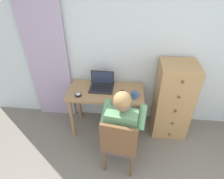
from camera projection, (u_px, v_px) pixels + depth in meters
The scene contains 10 objects.
wall_back at pixel (131, 49), 2.72m from camera, with size 4.80×0.05×2.50m, color silver.
curtain_panel at pixel (47, 57), 2.85m from camera, with size 0.63×0.03×2.20m, color #B29EBC.
desk at pixel (106, 98), 2.83m from camera, with size 1.09×0.55×0.74m.
dresser at pixel (173, 100), 2.81m from camera, with size 0.50×0.48×1.18m.
chair at pixel (120, 143), 2.31m from camera, with size 0.47×0.46×0.86m.
person_seated at pixel (123, 122), 2.35m from camera, with size 0.59×0.62×1.18m.
laptop at pixel (102, 85), 2.80m from camera, with size 0.34×0.26×0.24m.
computer_mouse at pixel (122, 92), 2.72m from camera, with size 0.06×0.10×0.03m, color black.
desk_clock at pixel (78, 95), 2.66m from camera, with size 0.09×0.09×0.03m.
coffee_mug at pixel (134, 95), 2.60m from camera, with size 0.12×0.08×0.09m.
Camera 1 is at (-0.03, -0.37, 2.34)m, focal length 30.75 mm.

